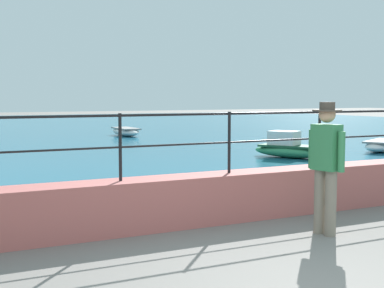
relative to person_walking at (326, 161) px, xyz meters
The scene contains 6 objects.
promenade_wall 2.11m from the person_walking, 139.62° to the left, with size 20.00×0.56×0.70m, color #BC605B.
railing 2.04m from the person_walking, 139.62° to the left, with size 18.44×0.04×0.90m.
person_walking is the anchor object (origin of this frame).
boat_3 11.07m from the person_walking, 40.11° to the left, with size 2.45×1.87×0.36m.
boat_4 8.50m from the person_walking, 56.11° to the left, with size 1.93×2.44×0.76m.
boat_5 17.57m from the person_walking, 79.11° to the left, with size 0.95×2.32×0.36m.
Camera 1 is at (-3.12, -3.51, 1.82)m, focal length 49.89 mm.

